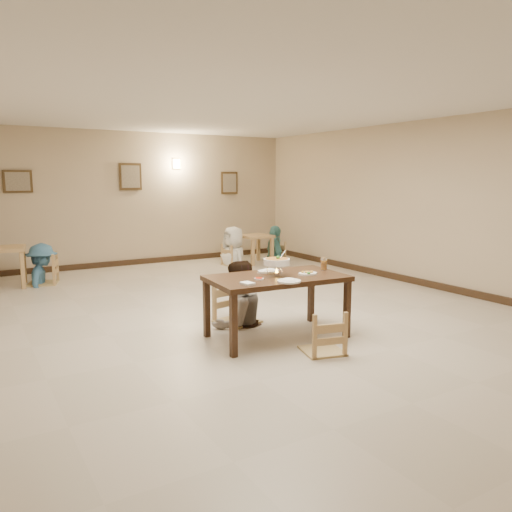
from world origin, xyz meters
TOP-DOWN VIEW (x-y plane):
  - floor at (0.00, 0.00)m, footprint 10.00×10.00m
  - ceiling at (0.00, 0.00)m, footprint 10.00×10.00m
  - wall_back at (0.00, 5.00)m, footprint 10.00×0.00m
  - wall_right at (4.00, 0.00)m, footprint 0.00×10.00m
  - baseboard_back at (0.00, 4.97)m, footprint 8.00×0.06m
  - baseboard_right at (3.97, 0.00)m, footprint 0.06×10.00m
  - picture_a at (-2.20, 4.96)m, footprint 0.55×0.04m
  - picture_b at (0.10, 4.96)m, footprint 0.50×0.04m
  - picture_c at (2.60, 4.96)m, footprint 0.45×0.04m
  - wall_sconce at (1.20, 4.96)m, footprint 0.16×0.05m
  - main_table at (0.01, -1.16)m, footprint 1.72×1.05m
  - chair_far at (-0.11, -0.35)m, footprint 0.51×0.51m
  - chair_near at (0.15, -1.88)m, footprint 0.44×0.44m
  - main_diner at (-0.13, -0.41)m, footprint 0.98×0.84m
  - curry_warmer at (0.02, -1.13)m, footprint 0.36×0.32m
  - rice_plate_far at (0.05, -0.89)m, footprint 0.29×0.29m
  - rice_plate_near at (-0.08, -1.54)m, footprint 0.27×0.27m
  - fried_plate at (0.38, -1.28)m, footprint 0.25×0.25m
  - chili_dish at (-0.31, -1.25)m, footprint 0.12×0.12m
  - napkin_cutlery at (-0.56, -1.42)m, footprint 0.15×0.24m
  - drink_glass at (0.75, -1.14)m, footprint 0.08×0.08m
  - bg_table_left at (-2.63, 3.82)m, footprint 0.83×0.83m
  - bg_table_right at (2.63, 3.73)m, footprint 0.71×0.71m
  - bg_chair_lr at (-2.01, 3.76)m, footprint 0.51×0.51m
  - bg_chair_rl at (2.06, 3.76)m, footprint 0.42×0.42m
  - bg_chair_rr at (3.20, 3.78)m, footprint 0.41×0.41m
  - bg_diner_b at (-2.01, 3.76)m, footprint 0.85×1.12m
  - bg_diner_c at (2.06, 3.76)m, footprint 0.60×0.89m
  - bg_diner_d at (3.20, 3.78)m, footprint 0.65×1.06m

SIDE VIEW (x-z plane):
  - floor at x=0.00m, z-range 0.00..0.00m
  - baseboard_back at x=0.00m, z-range 0.00..0.12m
  - baseboard_right at x=3.97m, z-range 0.00..0.12m
  - bg_chair_rr at x=3.20m, z-range 0.00..0.88m
  - bg_chair_rl at x=2.06m, z-range 0.00..0.90m
  - chair_near at x=0.15m, z-range 0.00..0.94m
  - bg_table_right at x=2.63m, z-range 0.20..0.86m
  - chair_far at x=-0.11m, z-range 0.00..1.08m
  - bg_chair_lr at x=-2.01m, z-range 0.00..1.09m
  - bg_table_left at x=-2.63m, z-range 0.23..0.96m
  - main_table at x=0.01m, z-range 0.31..1.08m
  - bg_diner_b at x=-2.01m, z-range 0.00..1.53m
  - chili_dish at x=-0.31m, z-range 0.77..0.80m
  - rice_plate_near at x=-0.08m, z-range 0.76..0.82m
  - napkin_cutlery at x=-0.56m, z-range 0.78..0.80m
  - rice_plate_far at x=0.05m, z-range 0.76..0.82m
  - fried_plate at x=0.38m, z-range 0.77..0.82m
  - bg_diner_d at x=3.20m, z-range 0.00..1.69m
  - drink_glass at x=0.75m, z-range 0.77..0.93m
  - main_diner at x=-0.13m, z-range 0.00..1.73m
  - bg_diner_c at x=2.06m, z-range 0.00..1.76m
  - curry_warmer at x=0.02m, z-range 0.80..1.09m
  - wall_back at x=0.00m, z-range -3.50..6.50m
  - wall_right at x=4.00m, z-range -3.50..6.50m
  - picture_c at x=2.60m, z-range 1.57..2.12m
  - picture_a at x=-2.20m, z-range 1.67..2.12m
  - picture_b at x=0.10m, z-range 1.70..2.30m
  - wall_sconce at x=1.20m, z-range 2.19..2.41m
  - ceiling at x=0.00m, z-range 3.00..3.00m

